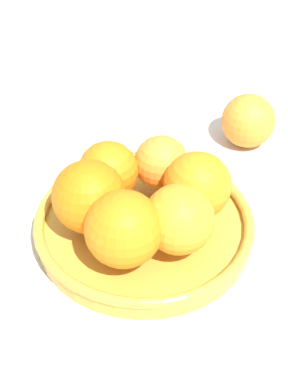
{
  "coord_description": "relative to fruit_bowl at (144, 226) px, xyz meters",
  "views": [
    {
      "loc": [
        0.18,
        0.49,
        0.52
      ],
      "look_at": [
        0.0,
        0.0,
        0.07
      ],
      "focal_mm": 60.0,
      "sensor_mm": 36.0,
      "label": 1
    }
  ],
  "objects": [
    {
      "name": "orange_pile",
      "position": [
        0.01,
        0.01,
        0.05
      ],
      "size": [
        0.2,
        0.18,
        0.08
      ],
      "color": "orange",
      "rests_on": "fruit_bowl"
    },
    {
      "name": "ground_plane",
      "position": [
        0.0,
        0.0,
        -0.01
      ],
      "size": [
        4.0,
        4.0,
        0.0
      ],
      "primitive_type": "plane",
      "color": "beige"
    },
    {
      "name": "fruit_bowl",
      "position": [
        0.0,
        0.0,
        0.0
      ],
      "size": [
        0.25,
        0.25,
        0.03
      ],
      "color": "gold",
      "rests_on": "ground_plane"
    },
    {
      "name": "stray_orange",
      "position": [
        -0.19,
        -0.12,
        0.02
      ],
      "size": [
        0.07,
        0.07,
        0.07
      ],
      "primitive_type": "sphere",
      "color": "orange",
      "rests_on": "ground_plane"
    }
  ]
}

